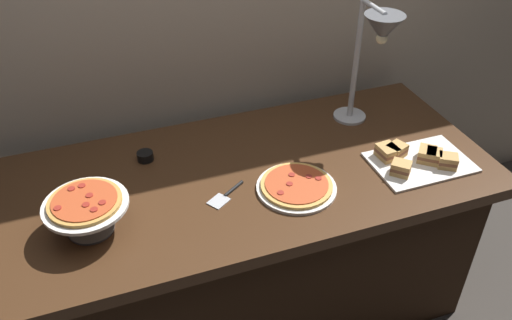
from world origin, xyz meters
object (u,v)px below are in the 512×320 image
at_px(pizza_plate_front, 296,186).
at_px(serving_spatula, 226,195).
at_px(sauce_cup_near, 145,156).
at_px(pizza_plate_center, 86,206).
at_px(sandwich_platter, 417,159).
at_px(heat_lamp, 377,40).

distance_m(pizza_plate_front, serving_spatula, 0.26).
distance_m(sauce_cup_near, serving_spatula, 0.39).
bearing_deg(pizza_plate_center, sandwich_platter, -2.48).
distance_m(heat_lamp, sandwich_platter, 0.48).
distance_m(sandwich_platter, sauce_cup_near, 1.05).
bearing_deg(heat_lamp, pizza_plate_front, -149.02).
bearing_deg(pizza_plate_front, heat_lamp, 30.98).
xyz_separation_m(heat_lamp, pizza_plate_center, (-1.14, -0.21, -0.31)).
bearing_deg(serving_spatula, sauce_cup_near, 126.21).
height_order(heat_lamp, pizza_plate_front, heat_lamp).
bearing_deg(serving_spatula, pizza_plate_center, -178.36).
xyz_separation_m(pizza_plate_center, serving_spatula, (0.47, 0.01, -0.10)).
bearing_deg(pizza_plate_center, sauce_cup_near, 53.88).
bearing_deg(pizza_plate_front, serving_spatula, 168.51).
bearing_deg(sauce_cup_near, serving_spatula, -53.79).
distance_m(heat_lamp, serving_spatula, 0.81).
height_order(heat_lamp, sandwich_platter, heat_lamp).
height_order(heat_lamp, sauce_cup_near, heat_lamp).
bearing_deg(pizza_plate_front, pizza_plate_center, 177.01).
bearing_deg(sandwich_platter, pizza_plate_center, 177.52).
height_order(heat_lamp, pizza_plate_center, heat_lamp).
bearing_deg(sandwich_platter, sauce_cup_near, 158.70).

